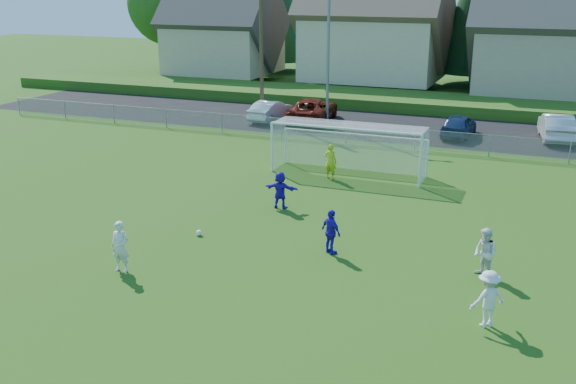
% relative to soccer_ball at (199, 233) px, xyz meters
% --- Properties ---
extents(ground, '(160.00, 160.00, 0.00)m').
position_rel_soccer_ball_xyz_m(ground, '(2.71, -5.90, -0.11)').
color(ground, '#193D0C').
rests_on(ground, ground).
extents(asphalt_lot, '(60.00, 60.00, 0.00)m').
position_rel_soccer_ball_xyz_m(asphalt_lot, '(2.71, 21.60, -0.10)').
color(asphalt_lot, black).
rests_on(asphalt_lot, ground).
extents(grass_embankment, '(70.00, 6.00, 0.80)m').
position_rel_soccer_ball_xyz_m(grass_embankment, '(2.71, 29.10, 0.29)').
color(grass_embankment, '#1E420F').
rests_on(grass_embankment, ground).
extents(soccer_ball, '(0.22, 0.22, 0.22)m').
position_rel_soccer_ball_xyz_m(soccer_ball, '(0.00, 0.00, 0.00)').
color(soccer_ball, white).
rests_on(soccer_ball, ground).
extents(player_white_a, '(0.65, 0.46, 1.70)m').
position_rel_soccer_ball_xyz_m(player_white_a, '(-0.77, -3.74, 0.74)').
color(player_white_a, silver).
rests_on(player_white_a, ground).
extents(player_white_b, '(1.00, 1.00, 1.63)m').
position_rel_soccer_ball_xyz_m(player_white_b, '(10.20, 0.15, 0.71)').
color(player_white_b, silver).
rests_on(player_white_b, ground).
extents(player_white_c, '(1.19, 1.13, 1.62)m').
position_rel_soccer_ball_xyz_m(player_white_c, '(10.62, -3.07, 0.70)').
color(player_white_c, silver).
rests_on(player_white_c, ground).
extents(player_blue_a, '(0.99, 0.83, 1.59)m').
position_rel_soccer_ball_xyz_m(player_blue_a, '(5.07, 0.21, 0.68)').
color(player_blue_a, '#2812AC').
rests_on(player_blue_a, ground).
extents(player_blue_b, '(1.45, 0.48, 1.55)m').
position_rel_soccer_ball_xyz_m(player_blue_b, '(1.58, 4.07, 0.67)').
color(player_blue_b, '#2812AC').
rests_on(player_blue_b, ground).
extents(goalkeeper, '(0.68, 0.51, 1.69)m').
position_rel_soccer_ball_xyz_m(goalkeeper, '(2.15, 8.95, 0.74)').
color(goalkeeper, '#B2C917').
rests_on(goalkeeper, ground).
extents(car_b, '(1.78, 4.22, 1.35)m').
position_rel_soccer_ball_xyz_m(car_b, '(-5.93, 20.60, 0.57)').
color(car_b, silver).
rests_on(car_b, ground).
extents(car_c, '(3.28, 5.91, 1.56)m').
position_rel_soccer_ball_xyz_m(car_c, '(-3.26, 21.42, 0.67)').
color(car_c, '#5C150A').
rests_on(car_c, ground).
extents(car_e, '(1.86, 4.11, 1.37)m').
position_rel_soccer_ball_xyz_m(car_e, '(6.49, 20.36, 0.57)').
color(car_e, navy).
rests_on(car_e, ground).
extents(car_f, '(2.26, 4.93, 1.56)m').
position_rel_soccer_ball_xyz_m(car_f, '(11.94, 21.62, 0.67)').
color(car_f, silver).
rests_on(car_f, ground).
extents(soccer_goal, '(7.42, 1.90, 2.50)m').
position_rel_soccer_ball_xyz_m(soccer_goal, '(2.71, 10.15, 1.52)').
color(soccer_goal, white).
rests_on(soccer_goal, ground).
extents(chainlink_fence, '(52.06, 0.06, 1.20)m').
position_rel_soccer_ball_xyz_m(chainlink_fence, '(2.71, 16.10, 0.52)').
color(chainlink_fence, gray).
rests_on(chainlink_fence, ground).
extents(streetlight, '(1.38, 0.18, 9.00)m').
position_rel_soccer_ball_xyz_m(streetlight, '(-1.73, 20.10, 4.73)').
color(streetlight, slate).
rests_on(streetlight, ground).
extents(utility_pole, '(1.60, 0.26, 10.00)m').
position_rel_soccer_ball_xyz_m(utility_pole, '(-6.79, 21.10, 5.04)').
color(utility_pole, '#473321').
rests_on(utility_pole, ground).
extents(houses_row, '(53.90, 11.45, 13.27)m').
position_rel_soccer_ball_xyz_m(houses_row, '(4.69, 36.56, 7.22)').
color(houses_row, tan).
rests_on(houses_row, ground).
extents(tree_row, '(65.98, 12.36, 13.80)m').
position_rel_soccer_ball_xyz_m(tree_row, '(3.76, 42.83, 6.80)').
color(tree_row, '#382616').
rests_on(tree_row, ground).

